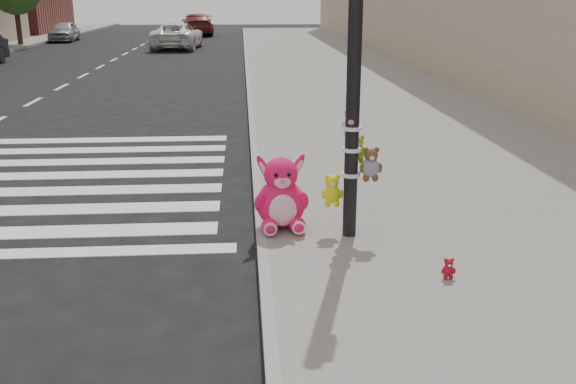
{
  "coord_description": "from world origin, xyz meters",
  "views": [
    {
      "loc": [
        1.36,
        -5.33,
        2.91
      ],
      "look_at": [
        1.85,
        1.61,
        0.75
      ],
      "focal_mm": 40.0,
      "sensor_mm": 36.0,
      "label": 1
    }
  ],
  "objects_px": {
    "red_teddy": "(448,268)",
    "car_white_near": "(177,36)",
    "pink_bunny": "(281,198)",
    "signal_pole": "(354,98)"
  },
  "relations": [
    {
      "from": "pink_bunny",
      "to": "car_white_near",
      "type": "relative_size",
      "value": 0.19
    },
    {
      "from": "signal_pole",
      "to": "red_teddy",
      "type": "relative_size",
      "value": 17.93
    },
    {
      "from": "signal_pole",
      "to": "car_white_near",
      "type": "xyz_separation_m",
      "value": [
        -4.74,
        29.02,
        -1.08
      ]
    },
    {
      "from": "signal_pole",
      "to": "pink_bunny",
      "type": "distance_m",
      "value": 1.52
    },
    {
      "from": "pink_bunny",
      "to": "signal_pole",
      "type": "bearing_deg",
      "value": -23.27
    },
    {
      "from": "pink_bunny",
      "to": "red_teddy",
      "type": "height_order",
      "value": "pink_bunny"
    },
    {
      "from": "pink_bunny",
      "to": "red_teddy",
      "type": "relative_size",
      "value": 4.23
    },
    {
      "from": "signal_pole",
      "to": "pink_bunny",
      "type": "height_order",
      "value": "signal_pole"
    },
    {
      "from": "pink_bunny",
      "to": "car_white_near",
      "type": "distance_m",
      "value": 29.0
    },
    {
      "from": "red_teddy",
      "to": "car_white_near",
      "type": "relative_size",
      "value": 0.04
    }
  ]
}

